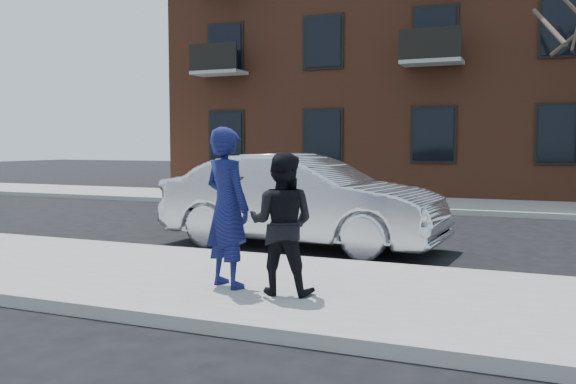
% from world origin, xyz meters
% --- Properties ---
extents(ground, '(100.00, 100.00, 0.00)m').
position_xyz_m(ground, '(0.00, 0.00, 0.00)').
color(ground, black).
rests_on(ground, ground).
extents(near_sidewalk, '(50.00, 3.50, 0.15)m').
position_xyz_m(near_sidewalk, '(0.00, -0.25, 0.07)').
color(near_sidewalk, gray).
rests_on(near_sidewalk, ground).
extents(near_curb, '(50.00, 0.10, 0.15)m').
position_xyz_m(near_curb, '(0.00, 1.55, 0.07)').
color(near_curb, '#999691').
rests_on(near_curb, ground).
extents(far_sidewalk, '(50.00, 3.50, 0.15)m').
position_xyz_m(far_sidewalk, '(0.00, 11.25, 0.07)').
color(far_sidewalk, gray).
rests_on(far_sidewalk, ground).
extents(far_curb, '(50.00, 0.10, 0.15)m').
position_xyz_m(far_curb, '(0.00, 9.45, 0.07)').
color(far_curb, '#999691').
rests_on(far_curb, ground).
extents(apartment_building, '(24.30, 10.30, 12.30)m').
position_xyz_m(apartment_building, '(2.00, 18.00, 6.16)').
color(apartment_building, brown).
rests_on(apartment_building, ground).
extents(silver_sedan, '(5.31, 2.15, 1.72)m').
position_xyz_m(silver_sedan, '(-0.69, 3.20, 0.86)').
color(silver_sedan, silver).
rests_on(silver_sedan, ground).
extents(man_hoodie, '(0.84, 0.72, 1.96)m').
position_xyz_m(man_hoodie, '(-0.17, -0.64, 1.13)').
color(man_hoodie, navy).
rests_on(man_hoodie, near_sidewalk).
extents(man_peacoat, '(0.88, 0.72, 1.65)m').
position_xyz_m(man_peacoat, '(0.58, -0.70, 0.98)').
color(man_peacoat, black).
rests_on(man_peacoat, near_sidewalk).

